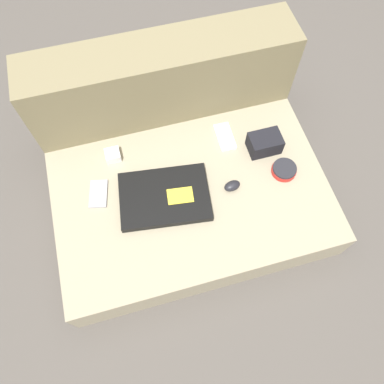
# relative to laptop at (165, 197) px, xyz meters

# --- Properties ---
(ground_plane) EXTENTS (8.00, 8.00, 0.00)m
(ground_plane) POSITION_rel_laptop_xyz_m (0.10, -0.01, -0.17)
(ground_plane) COLOR #4C4742
(couch_seat) EXTENTS (0.99, 0.63, 0.16)m
(couch_seat) POSITION_rel_laptop_xyz_m (0.10, -0.01, -0.09)
(couch_seat) COLOR gray
(couch_seat) RESTS_ON ground_plane
(couch_backrest) EXTENTS (0.99, 0.20, 0.46)m
(couch_backrest) POSITION_rel_laptop_xyz_m (0.10, 0.41, 0.06)
(couch_backrest) COLOR #756B4C
(couch_backrest) RESTS_ON ground_plane
(laptop) EXTENTS (0.34, 0.26, 0.03)m
(laptop) POSITION_rel_laptop_xyz_m (0.00, 0.00, 0.00)
(laptop) COLOR black
(laptop) RESTS_ON couch_seat
(computer_mouse) EXTENTS (0.07, 0.05, 0.03)m
(computer_mouse) POSITION_rel_laptop_xyz_m (0.24, -0.02, 0.00)
(computer_mouse) COLOR black
(computer_mouse) RESTS_ON couch_seat
(speaker_puck) EXTENTS (0.09, 0.09, 0.03)m
(speaker_puck) POSITION_rel_laptop_xyz_m (0.45, -0.01, -0.00)
(speaker_puck) COLOR red
(speaker_puck) RESTS_ON couch_seat
(phone_silver) EXTENTS (0.06, 0.12, 0.01)m
(phone_silver) POSITION_rel_laptop_xyz_m (0.29, 0.19, -0.01)
(phone_silver) COLOR silver
(phone_silver) RESTS_ON couch_seat
(phone_black) EXTENTS (0.08, 0.12, 0.01)m
(phone_black) POSITION_rel_laptop_xyz_m (-0.23, 0.08, -0.01)
(phone_black) COLOR #99999E
(phone_black) RESTS_ON couch_seat
(camera_pouch) EXTENTS (0.12, 0.08, 0.07)m
(camera_pouch) POSITION_rel_laptop_xyz_m (0.41, 0.11, 0.02)
(camera_pouch) COLOR black
(camera_pouch) RESTS_ON couch_seat
(charger_brick) EXTENTS (0.05, 0.05, 0.03)m
(charger_brick) POSITION_rel_laptop_xyz_m (-0.15, 0.22, 0.00)
(charger_brick) COLOR silver
(charger_brick) RESTS_ON couch_seat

